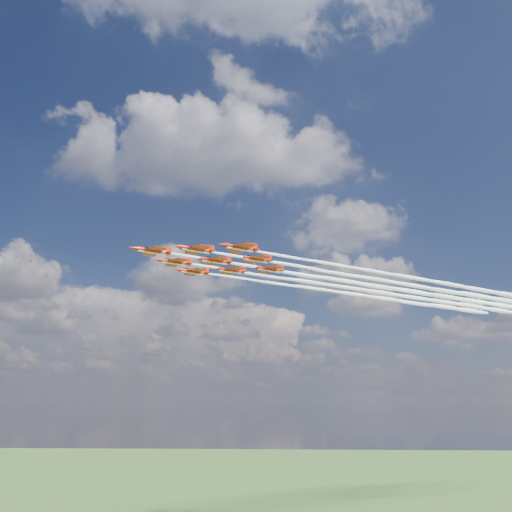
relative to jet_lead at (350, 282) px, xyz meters
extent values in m
cylinder|color=red|center=(-54.94, -37.49, 0.00)|extent=(7.35, 5.51, 1.12)
cone|color=red|center=(-59.14, -40.36, 0.00)|extent=(2.31, 2.07, 1.12)
cone|color=red|center=(-50.99, -34.80, 0.00)|extent=(1.83, 1.70, 1.02)
ellipsoid|color=black|center=(-56.62, -38.64, 0.46)|extent=(2.27, 1.96, 0.73)
cube|color=red|center=(-54.52, -37.20, -0.05)|extent=(7.97, 9.57, 0.14)
cube|color=red|center=(-51.58, -35.20, 0.00)|extent=(3.24, 3.83, 0.12)
cube|color=red|center=(-51.41, -35.08, 0.91)|extent=(1.42, 1.04, 1.83)
cube|color=white|center=(-54.94, -37.49, -0.51)|extent=(6.82, 5.06, 0.12)
cylinder|color=red|center=(-43.65, -38.31, 0.00)|extent=(7.35, 5.51, 1.12)
cone|color=red|center=(-47.85, -41.18, 0.00)|extent=(2.31, 2.07, 1.12)
cone|color=red|center=(-39.70, -35.62, 0.00)|extent=(1.83, 1.70, 1.02)
ellipsoid|color=black|center=(-45.33, -39.46, 0.46)|extent=(2.27, 1.96, 0.73)
cube|color=red|center=(-43.23, -38.03, -0.05)|extent=(7.97, 9.57, 0.14)
cube|color=red|center=(-40.29, -36.02, 0.00)|extent=(3.24, 3.83, 0.12)
cube|color=red|center=(-40.12, -35.90, 0.91)|extent=(1.42, 1.04, 1.83)
cube|color=white|center=(-43.65, -38.31, -0.51)|extent=(6.82, 5.06, 0.12)
cylinder|color=red|center=(-51.59, -26.68, 0.00)|extent=(7.35, 5.51, 1.12)
cone|color=red|center=(-55.79, -29.55, 0.00)|extent=(2.31, 2.07, 1.12)
cone|color=red|center=(-47.64, -23.98, 0.00)|extent=(1.83, 1.70, 1.02)
ellipsoid|color=black|center=(-53.27, -27.82, 0.46)|extent=(2.27, 1.96, 0.73)
cube|color=red|center=(-51.17, -26.39, -0.05)|extent=(7.97, 9.57, 0.14)
cube|color=red|center=(-48.23, -24.38, 0.00)|extent=(3.24, 3.83, 0.12)
cube|color=red|center=(-48.06, -24.27, 0.91)|extent=(1.42, 1.04, 1.83)
cube|color=white|center=(-51.59, -26.68, -0.51)|extent=(6.82, 5.06, 0.12)
cylinder|color=red|center=(-32.36, -39.13, 0.00)|extent=(7.35, 5.51, 1.12)
cone|color=red|center=(-36.56, -42.00, 0.00)|extent=(2.31, 2.07, 1.12)
cone|color=red|center=(-28.41, -36.44, 0.00)|extent=(1.83, 1.70, 1.02)
ellipsoid|color=black|center=(-34.04, -40.28, 0.46)|extent=(2.27, 1.96, 0.73)
cube|color=red|center=(-31.94, -38.85, -0.05)|extent=(7.97, 9.57, 0.14)
cube|color=red|center=(-29.00, -36.84, 0.00)|extent=(3.24, 3.83, 0.12)
cube|color=red|center=(-28.83, -36.73, 0.91)|extent=(1.42, 1.04, 1.83)
cube|color=white|center=(-32.36, -39.13, -0.51)|extent=(6.82, 5.06, 0.12)
cylinder|color=red|center=(-40.30, -27.50, 0.00)|extent=(7.35, 5.51, 1.12)
cone|color=red|center=(-44.50, -30.37, 0.00)|extent=(2.31, 2.07, 1.12)
cone|color=red|center=(-36.35, -24.80, 0.00)|extent=(1.83, 1.70, 1.02)
ellipsoid|color=black|center=(-41.98, -28.65, 0.46)|extent=(2.27, 1.96, 0.73)
cube|color=red|center=(-39.88, -27.21, -0.05)|extent=(7.97, 9.57, 0.14)
cube|color=red|center=(-36.94, -25.21, 0.00)|extent=(3.24, 3.83, 0.12)
cube|color=red|center=(-36.77, -25.09, 0.91)|extent=(1.42, 1.04, 1.83)
cube|color=white|center=(-40.30, -27.50, -0.51)|extent=(6.82, 5.06, 0.12)
cylinder|color=red|center=(-48.24, -15.86, 0.00)|extent=(7.35, 5.51, 1.12)
cone|color=red|center=(-52.44, -18.73, 0.00)|extent=(2.31, 2.07, 1.12)
cone|color=red|center=(-44.29, -13.17, 0.00)|extent=(1.83, 1.70, 1.02)
ellipsoid|color=black|center=(-49.92, -17.01, 0.46)|extent=(2.27, 1.96, 0.73)
cube|color=red|center=(-47.82, -15.58, -0.05)|extent=(7.97, 9.57, 0.14)
cube|color=red|center=(-44.88, -13.57, 0.00)|extent=(3.24, 3.83, 0.12)
cube|color=red|center=(-44.71, -13.46, 0.91)|extent=(1.42, 1.04, 1.83)
cube|color=white|center=(-48.24, -15.86, -0.51)|extent=(6.82, 5.06, 0.12)
cylinder|color=red|center=(-29.01, -28.32, 0.00)|extent=(7.35, 5.51, 1.12)
cone|color=red|center=(-33.21, -31.19, 0.00)|extent=(2.31, 2.07, 1.12)
cone|color=red|center=(-25.06, -25.63, 0.00)|extent=(1.83, 1.70, 1.02)
ellipsoid|color=black|center=(-30.69, -29.47, 0.46)|extent=(2.27, 1.96, 0.73)
cube|color=red|center=(-28.59, -28.03, -0.05)|extent=(7.97, 9.57, 0.14)
cube|color=red|center=(-25.64, -26.03, 0.00)|extent=(3.24, 3.83, 0.12)
cube|color=red|center=(-25.48, -25.91, 0.91)|extent=(1.42, 1.04, 1.83)
cube|color=white|center=(-29.01, -28.32, -0.51)|extent=(6.82, 5.06, 0.12)
cylinder|color=red|center=(-36.95, -16.69, 0.00)|extent=(7.35, 5.51, 1.12)
cone|color=red|center=(-41.15, -19.55, 0.00)|extent=(2.31, 2.07, 1.12)
cone|color=red|center=(-33.00, -13.99, 0.00)|extent=(1.83, 1.70, 1.02)
ellipsoid|color=black|center=(-38.63, -17.83, 0.46)|extent=(2.27, 1.96, 0.73)
cube|color=red|center=(-36.53, -16.40, -0.05)|extent=(7.97, 9.57, 0.14)
cube|color=red|center=(-33.58, -14.39, 0.00)|extent=(3.24, 3.83, 0.12)
cube|color=red|center=(-33.42, -14.28, 0.91)|extent=(1.42, 1.04, 1.83)
cube|color=white|center=(-36.95, -16.69, -0.51)|extent=(6.82, 5.06, 0.12)
cylinder|color=red|center=(-25.65, -17.51, 0.00)|extent=(7.35, 5.51, 1.12)
cone|color=red|center=(-29.86, -20.37, 0.00)|extent=(2.31, 2.07, 1.12)
cone|color=red|center=(-21.70, -14.81, 0.00)|extent=(1.83, 1.70, 1.02)
ellipsoid|color=black|center=(-27.33, -18.65, 0.46)|extent=(2.27, 1.96, 0.73)
cube|color=red|center=(-25.23, -17.22, -0.05)|extent=(7.97, 9.57, 0.14)
cube|color=red|center=(-22.29, -15.21, 0.00)|extent=(3.24, 3.83, 0.12)
cube|color=red|center=(-22.12, -15.10, 0.91)|extent=(1.42, 1.04, 1.83)
cube|color=white|center=(-25.65, -17.51, -0.51)|extent=(6.82, 5.06, 0.12)
camera|label=1|loc=(-22.07, -157.71, -36.77)|focal=35.00mm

